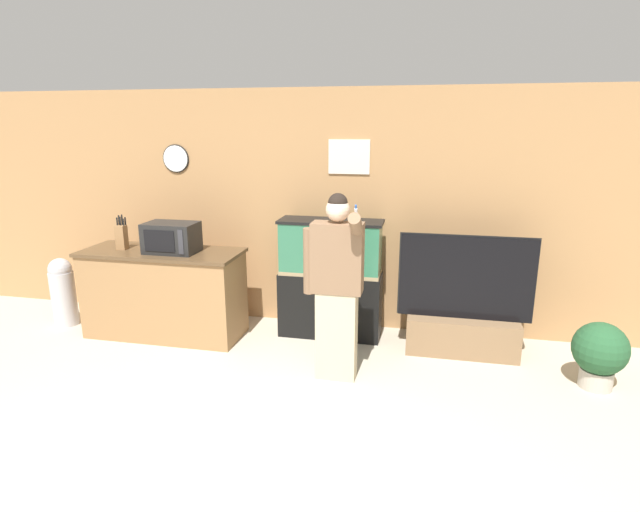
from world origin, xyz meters
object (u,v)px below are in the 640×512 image
(tv_on_stand, at_px, (463,320))
(potted_plant, at_px, (600,352))
(knife_block, at_px, (122,236))
(aquarium_on_stand, at_px, (331,279))
(person_standing, at_px, (336,285))
(trash_bin, at_px, (63,291))
(counter_island, at_px, (165,293))
(microwave, at_px, (172,238))

(tv_on_stand, bearing_deg, potted_plant, -22.94)
(knife_block, distance_m, aquarium_on_stand, 2.26)
(knife_block, bearing_deg, person_standing, -12.63)
(tv_on_stand, xyz_separation_m, potted_plant, (1.11, -0.47, -0.02))
(person_standing, distance_m, trash_bin, 3.32)
(counter_island, distance_m, knife_block, 0.75)
(trash_bin, bearing_deg, counter_island, -0.30)
(trash_bin, bearing_deg, microwave, -1.57)
(microwave, bearing_deg, tv_on_stand, 4.45)
(counter_island, height_order, potted_plant, counter_island)
(microwave, distance_m, person_standing, 1.91)
(microwave, bearing_deg, counter_island, 167.98)
(tv_on_stand, distance_m, potted_plant, 1.21)
(counter_island, xyz_separation_m, trash_bin, (-1.27, 0.01, -0.07))
(tv_on_stand, bearing_deg, aquarium_on_stand, 173.35)
(knife_block, xyz_separation_m, potted_plant, (4.66, -0.25, -0.75))
(counter_island, height_order, person_standing, person_standing)
(microwave, height_order, trash_bin, microwave)
(aquarium_on_stand, bearing_deg, knife_block, -170.17)
(knife_block, height_order, trash_bin, knife_block)
(knife_block, xyz_separation_m, trash_bin, (-0.83, 0.03, -0.67))
(counter_island, relative_size, trash_bin, 2.17)
(knife_block, bearing_deg, trash_bin, 178.18)
(aquarium_on_stand, distance_m, tv_on_stand, 1.41)
(counter_island, relative_size, person_standing, 1.01)
(potted_plant, xyz_separation_m, trash_bin, (-5.49, 0.28, 0.07))
(knife_block, xyz_separation_m, aquarium_on_stand, (2.18, 0.38, -0.44))
(potted_plant, bearing_deg, knife_block, 176.91)
(tv_on_stand, height_order, potted_plant, tv_on_stand)
(aquarium_on_stand, xyz_separation_m, person_standing, (0.22, -0.92, 0.24))
(microwave, xyz_separation_m, potted_plant, (4.08, -0.24, -0.76))
(microwave, distance_m, trash_bin, 1.58)
(knife_block, relative_size, person_standing, 0.22)
(aquarium_on_stand, relative_size, person_standing, 0.76)
(microwave, height_order, tv_on_stand, microwave)
(person_standing, bearing_deg, potted_plant, 7.27)
(person_standing, bearing_deg, knife_block, 167.37)
(potted_plant, bearing_deg, trash_bin, 177.11)
(microwave, height_order, aquarium_on_stand, aquarium_on_stand)
(counter_island, bearing_deg, microwave, -12.02)
(aquarium_on_stand, distance_m, potted_plant, 2.58)
(microwave, relative_size, knife_block, 1.45)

